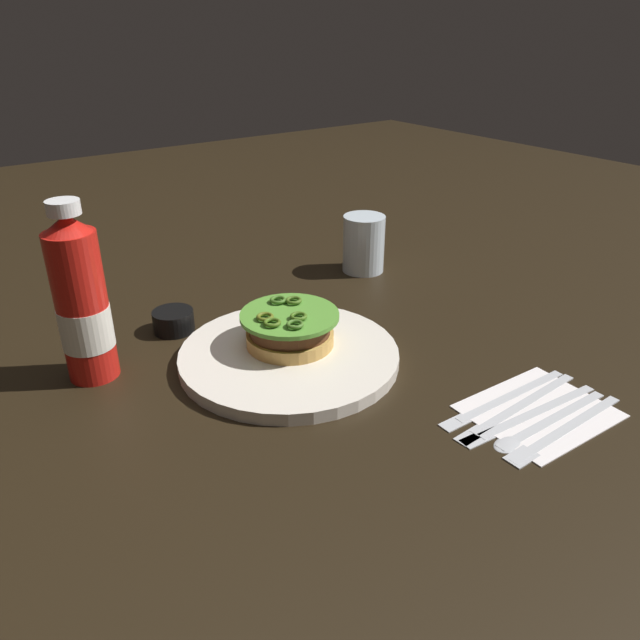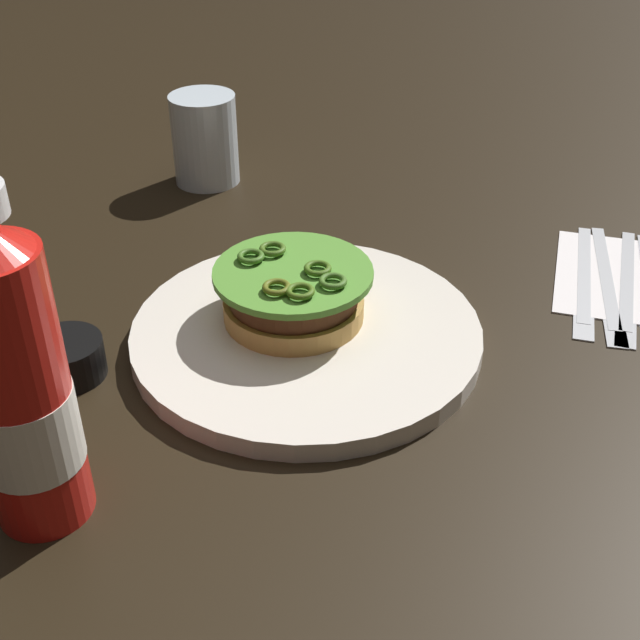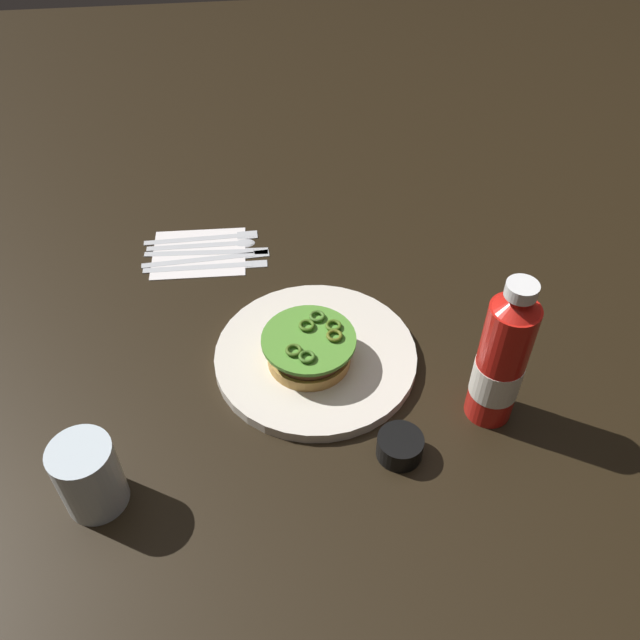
% 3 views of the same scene
% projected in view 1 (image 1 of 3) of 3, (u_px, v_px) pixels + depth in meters
% --- Properties ---
extents(ground_plane, '(3.00, 3.00, 0.00)m').
position_uv_depth(ground_plane, '(311.00, 351.00, 0.85)').
color(ground_plane, black).
extents(dinner_plate, '(0.29, 0.29, 0.02)m').
position_uv_depth(dinner_plate, '(289.00, 356.00, 0.82)').
color(dinner_plate, silver).
rests_on(dinner_plate, ground_plane).
extents(burger_sandwich, '(0.13, 0.13, 0.05)m').
position_uv_depth(burger_sandwich, '(290.00, 328.00, 0.82)').
color(burger_sandwich, tan).
rests_on(burger_sandwich, dinner_plate).
extents(ketchup_bottle, '(0.06, 0.06, 0.23)m').
position_uv_depth(ketchup_bottle, '(82.00, 304.00, 0.74)').
color(ketchup_bottle, red).
rests_on(ketchup_bottle, ground_plane).
extents(water_glass, '(0.07, 0.07, 0.10)m').
position_uv_depth(water_glass, '(364.00, 244.00, 1.09)').
color(water_glass, silver).
rests_on(water_glass, ground_plane).
extents(condiment_cup, '(0.06, 0.06, 0.03)m').
position_uv_depth(condiment_cup, '(173.00, 321.00, 0.89)').
color(condiment_cup, black).
rests_on(condiment_cup, ground_plane).
extents(napkin, '(0.16, 0.14, 0.00)m').
position_uv_depth(napkin, '(539.00, 411.00, 0.72)').
color(napkin, white).
rests_on(napkin, ground_plane).
extents(table_knife, '(0.21, 0.02, 0.00)m').
position_uv_depth(table_knife, '(498.00, 400.00, 0.73)').
color(table_knife, silver).
rests_on(table_knife, napkin).
extents(butter_knife, '(0.22, 0.03, 0.00)m').
position_uv_depth(butter_knife, '(512.00, 409.00, 0.71)').
color(butter_knife, silver).
rests_on(butter_knife, napkin).
extents(steak_knife, '(0.21, 0.03, 0.00)m').
position_uv_depth(steak_knife, '(523.00, 415.00, 0.70)').
color(steak_knife, silver).
rests_on(steak_knife, napkin).
extents(spoon_utensil, '(0.19, 0.03, 0.00)m').
position_uv_depth(spoon_utensil, '(537.00, 425.00, 0.68)').
color(spoon_utensil, silver).
rests_on(spoon_utensil, napkin).
extents(fork_utensil, '(0.20, 0.02, 0.00)m').
position_uv_depth(fork_utensil, '(558.00, 432.00, 0.67)').
color(fork_utensil, silver).
rests_on(fork_utensil, napkin).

